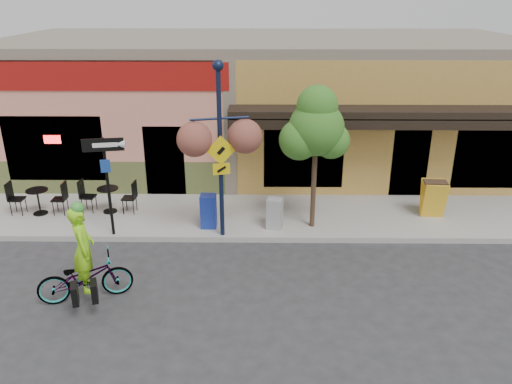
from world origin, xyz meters
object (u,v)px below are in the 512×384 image
newspaper_box_blue (209,211)px  lamp_post (220,153)px  bicycle (85,278)px  newspaper_box_grey (275,213)px  one_way_sign (108,188)px  cyclist_rider (85,260)px  street_tree (315,158)px  building (264,100)px

newspaper_box_blue → lamp_post: bearing=-48.3°
bicycle → newspaper_box_grey: bicycle is taller
one_way_sign → newspaper_box_grey: one_way_sign is taller
one_way_sign → newspaper_box_grey: bearing=-4.3°
cyclist_rider → one_way_sign: (-0.24, 2.69, 0.52)m
one_way_sign → street_tree: size_ratio=0.68×
cyclist_rider → newspaper_box_blue: size_ratio=2.03×
cyclist_rider → one_way_sign: size_ratio=0.71×
bicycle → street_tree: bearing=-75.1°
one_way_sign → newspaper_box_blue: bearing=0.6°
lamp_post → one_way_sign: size_ratio=1.71×
newspaper_box_grey → street_tree: (1.01, 0.13, 1.48)m
building → newspaper_box_blue: size_ratio=20.03×
cyclist_rider → one_way_sign: 2.75m
building → cyclist_rider: (-3.66, -9.54, -1.33)m
cyclist_rider → newspaper_box_grey: 5.03m
building → cyclist_rider: 10.31m
lamp_post → one_way_sign: lamp_post is taller
lamp_post → newspaper_box_grey: size_ratio=5.31×
newspaper_box_blue → street_tree: street_tree is taller
lamp_post → one_way_sign: bearing=166.8°
building → newspaper_box_grey: bearing=-87.5°
bicycle → street_tree: (5.00, 3.24, 1.55)m
cyclist_rider → street_tree: (4.95, 3.24, 1.13)m
building → bicycle: (-3.71, -9.54, -1.75)m
lamp_post → newspaper_box_grey: bearing=3.9°
cyclist_rider → one_way_sign: one_way_sign is taller
lamp_post → street_tree: 2.44m
bicycle → cyclist_rider: size_ratio=1.04×
one_way_sign → street_tree: street_tree is taller
lamp_post → street_tree: (2.36, 0.54, -0.31)m
newspaper_box_grey → street_tree: bearing=21.3°
lamp_post → newspaper_box_blue: bearing=117.6°
street_tree → building: bearing=101.5°
lamp_post → newspaper_box_blue: (-0.39, 0.46, -1.76)m
cyclist_rider → lamp_post: (2.59, 2.69, 1.44)m
bicycle → one_way_sign: (-0.19, 2.69, 0.94)m
building → street_tree: (1.29, -6.31, -0.20)m
bicycle → street_tree: size_ratio=0.50×
bicycle → newspaper_box_grey: (3.99, 3.11, 0.06)m
bicycle → cyclist_rider: (0.05, 0.00, 0.42)m
building → lamp_post: size_ratio=4.12×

